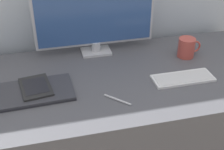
# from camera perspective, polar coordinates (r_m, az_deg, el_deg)

# --- Properties ---
(desk) EXTENTS (1.54, 0.74, 0.72)m
(desk) POSITION_cam_1_polar(r_m,az_deg,el_deg) (1.73, 1.43, -10.43)
(desk) COLOR #4C4C51
(desk) RESTS_ON ground_plane
(monitor) EXTENTS (0.64, 0.11, 0.41)m
(monitor) POSITION_cam_1_polar(r_m,az_deg,el_deg) (1.64, -3.15, 10.86)
(monitor) COLOR #B7B7BC
(monitor) RESTS_ON desk
(keyboard) EXTENTS (0.29, 0.11, 0.01)m
(keyboard) POSITION_cam_1_polar(r_m,az_deg,el_deg) (1.52, 12.84, -0.55)
(keyboard) COLOR silver
(keyboard) RESTS_ON desk
(laptop) EXTENTS (0.33, 0.22, 0.02)m
(laptop) POSITION_cam_1_polar(r_m,az_deg,el_deg) (1.43, -13.72, -2.97)
(laptop) COLOR #232328
(laptop) RESTS_ON desk
(ereader) EXTENTS (0.15, 0.20, 0.01)m
(ereader) POSITION_cam_1_polar(r_m,az_deg,el_deg) (1.44, -13.80, -2.09)
(ereader) COLOR black
(ereader) RESTS_ON laptop
(coffee_mug) EXTENTS (0.13, 0.09, 0.10)m
(coffee_mug) POSITION_cam_1_polar(r_m,az_deg,el_deg) (1.71, 13.51, 4.91)
(coffee_mug) COLOR #B7473D
(coffee_mug) RESTS_ON desk
(pen) EXTENTS (0.10, 0.10, 0.01)m
(pen) POSITION_cam_1_polar(r_m,az_deg,el_deg) (1.35, 1.01, -4.53)
(pen) COLOR silver
(pen) RESTS_ON desk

